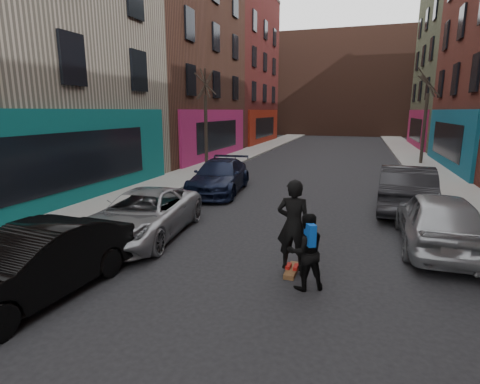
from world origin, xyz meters
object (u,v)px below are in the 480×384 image
Objects in this scene: tree_left_far at (206,112)px; skateboarder at (294,225)px; skateboard at (292,270)px; pedestrian at (306,251)px; parked_left_far at (144,214)px; parked_left_end at (220,176)px; parked_left_mid at (34,264)px; parked_right_end at (406,188)px; tree_right_far at (426,109)px; parked_right_far at (438,220)px.

skateboarder is at bearing -60.21° from tree_left_far.
skateboard is 1.03m from skateboarder.
skateboard is 0.52× the size of pedestrian.
tree_left_far is 3.31× the size of skateboarder.
parked_left_far is 2.35× the size of skateboarder.
tree_left_far is 1.41× the size of parked_left_far.
parked_left_end is 2.45× the size of skateboarder.
parked_right_end reaches higher than parked_left_mid.
parked_right_end is at bearing 67.53° from skateboard.
tree_right_far reaches higher than skateboarder.
parked_left_mid is 9.18m from parked_right_far.
tree_left_far is at bearing 121.52° from skateboard.
tree_left_far is 14.94m from parked_right_far.
parked_left_mid is at bearing -96.00° from parked_left_end.
parked_right_end is (7.20, 5.24, 0.16)m from parked_left_far.
parked_left_mid reaches higher than skateboard.
skateboarder is (4.37, -7.15, 0.38)m from parked_left_end.
skateboard is at bearing -64.73° from parked_left_end.
skateboarder reaches higher than parked_right_far.
parked_left_end is (-0.03, 9.73, 0.01)m from parked_left_mid.
tree_left_far reaches higher than pedestrian.
tree_left_far is 15.92m from parked_left_mid.
skateboarder reaches higher than parked_left_end.
pedestrian reaches higher than parked_left_far.
parked_left_far is 5.02m from pedestrian.
parked_left_far is at bearing 93.67° from parked_left_mid.
skateboarder reaches higher than parked_right_end.
pedestrian is (4.73, -7.79, 0.08)m from parked_left_end.
tree_left_far is at bearing -43.21° from parked_right_far.
tree_right_far reaches higher than parked_right_far.
pedestrian reaches higher than parked_left_end.
skateboarder is 0.80m from pedestrian.
parked_left_far is at bearing -117.98° from tree_right_far.
parked_left_end reaches higher than skateboard.
parked_right_far is at bearing 40.58° from skateboard.
parked_left_mid is at bearing -78.98° from tree_left_far.
pedestrian is at bearing 26.08° from parked_left_mid.
parked_right_far reaches higher than parked_left_far.
tree_left_far is 15.14m from skateboard.
parked_left_mid is 3.71m from parked_left_far.
pedestrian is at bearing -26.76° from parked_left_far.
parked_left_far is 5.76× the size of skateboard.
parked_right_far is 2.86× the size of pedestrian.
parked_left_mid is 0.86× the size of parked_left_end.
skateboard is 1.03m from pedestrian.
skateboarder is at bearing 39.66° from parked_right_far.
tree_right_far is at bearing -95.67° from parked_right_end.
skateboard is 0.41× the size of skateboarder.
parked_right_end is (10.20, -6.46, -2.58)m from tree_left_far.
parked_right_far is at bearing -139.42° from skateboarder.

